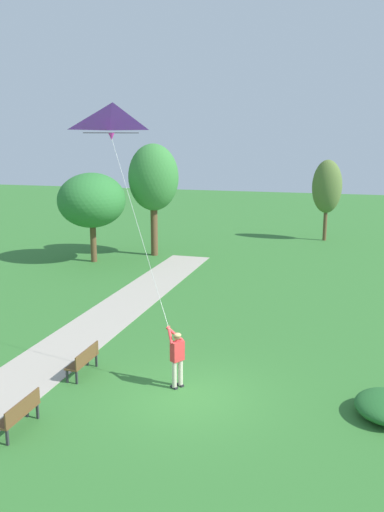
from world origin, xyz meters
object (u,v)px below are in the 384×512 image
(park_bench_near_walkway, at_px, (19,412))
(tree_treeline_center, at_px, (153,178))
(tree_behind_path, at_px, (327,187))
(flying_kite, at_px, (113,122))
(tree_lakeside_far, at_px, (92,200))
(park_bench_far_walkway, at_px, (84,359))
(person_kite_flyer, at_px, (177,354))

(park_bench_near_walkway, xyz_separation_m, tree_treeline_center, (-3.92, 20.81, 4.33))
(tree_treeline_center, xyz_separation_m, tree_behind_path, (10.11, 8.16, -0.99))
(park_bench_near_walkway, distance_m, tree_behind_path, 29.81)
(flying_kite, distance_m, tree_behind_path, 25.00)
(flying_kite, relative_size, park_bench_near_walkway, 4.36)
(tree_lakeside_far, distance_m, tree_behind_path, 16.95)
(flying_kite, height_order, tree_behind_path, flying_kite)
(park_bench_far_walkway, bearing_deg, person_kite_flyer, -0.39)
(flying_kite, bearing_deg, park_bench_far_walkway, -113.58)
(person_kite_flyer, xyz_separation_m, park_bench_far_walkway, (-3.08, 0.02, -0.54))
(flying_kite, xyz_separation_m, tree_treeline_center, (-4.55, 15.90, -2.94))
(park_bench_near_walkway, height_order, tree_treeline_center, tree_treeline_center)
(tree_lakeside_far, xyz_separation_m, tree_treeline_center, (2.88, 2.72, 1.16))
(flying_kite, height_order, tree_treeline_center, flying_kite)
(person_kite_flyer, bearing_deg, tree_treeline_center, 112.03)
(tree_behind_path, bearing_deg, person_kite_flyer, -96.94)
(flying_kite, distance_m, tree_lakeside_far, 15.67)
(park_bench_near_walkway, bearing_deg, flying_kite, 82.66)
(park_bench_far_walkway, bearing_deg, flying_kite, 66.42)
(person_kite_flyer, height_order, tree_lakeside_far, tree_lakeside_far)
(park_bench_near_walkway, xyz_separation_m, park_bench_far_walkway, (0.02, 3.50, 0.00))
(flying_kite, xyz_separation_m, tree_lakeside_far, (-7.43, 13.17, -4.11))
(person_kite_flyer, bearing_deg, park_bench_far_walkway, 179.61)
(tree_lakeside_far, bearing_deg, park_bench_far_walkway, -64.96)
(flying_kite, distance_m, park_bench_far_walkway, 7.44)
(flying_kite, bearing_deg, tree_lakeside_far, 119.41)
(flying_kite, height_order, tree_lakeside_far, flying_kite)
(person_kite_flyer, distance_m, park_bench_near_walkway, 4.69)
(tree_treeline_center, bearing_deg, person_kite_flyer, -67.97)
(park_bench_far_walkway, distance_m, tree_lakeside_far, 16.40)
(flying_kite, height_order, park_bench_far_walkway, flying_kite)
(flying_kite, relative_size, park_bench_far_walkway, 4.36)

